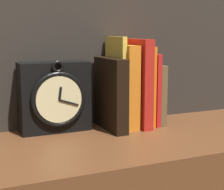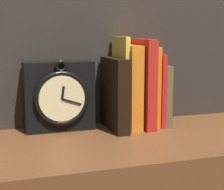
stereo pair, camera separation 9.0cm
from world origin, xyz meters
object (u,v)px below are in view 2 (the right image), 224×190
(clock, at_px, (59,96))
(book_slot6_brown, at_px, (160,95))
(book_slot2_orange, at_px, (129,87))
(book_slot5_red, at_px, (156,89))
(book_slot3_red, at_px, (143,83))
(book_slot4_orange, at_px, (150,86))
(book_slot0_black, at_px, (115,94))
(book_slot1_yellow, at_px, (121,82))

(clock, xyz_separation_m, book_slot6_brown, (0.29, -0.02, -0.01))
(book_slot2_orange, xyz_separation_m, book_slot5_red, (0.08, 0.01, -0.01))
(book_slot3_red, bearing_deg, book_slot2_orange, 170.66)
(book_slot2_orange, distance_m, book_slot3_red, 0.04)
(clock, bearing_deg, book_slot2_orange, -7.56)
(book_slot4_orange, relative_size, book_slot5_red, 1.10)
(book_slot2_orange, bearing_deg, book_slot4_orange, 6.48)
(book_slot0_black, distance_m, book_slot6_brown, 0.15)
(book_slot1_yellow, bearing_deg, book_slot2_orange, -15.23)
(book_slot1_yellow, xyz_separation_m, book_slot2_orange, (0.02, -0.01, -0.01))
(book_slot2_orange, relative_size, book_slot6_brown, 1.33)
(clock, distance_m, book_slot4_orange, 0.26)
(book_slot0_black, height_order, book_slot3_red, book_slot3_red)
(book_slot0_black, xyz_separation_m, book_slot1_yellow, (0.02, 0.02, 0.03))
(book_slot1_yellow, distance_m, book_slot2_orange, 0.03)
(book_slot4_orange, bearing_deg, book_slot6_brown, -4.36)
(book_slot4_orange, bearing_deg, book_slot5_red, -7.71)
(clock, height_order, book_slot0_black, book_slot0_black)
(book_slot2_orange, distance_m, book_slot5_red, 0.08)
(clock, distance_m, book_slot0_black, 0.15)
(clock, height_order, book_slot5_red, book_slot5_red)
(book_slot6_brown, bearing_deg, book_slot0_black, -172.84)
(book_slot4_orange, height_order, book_slot5_red, book_slot4_orange)
(book_slot1_yellow, xyz_separation_m, book_slot4_orange, (0.09, 0.00, -0.01))
(book_slot5_red, bearing_deg, book_slot2_orange, -176.43)
(clock, distance_m, book_slot6_brown, 0.29)
(book_slot0_black, relative_size, book_slot5_red, 0.96)
(book_slot3_red, xyz_separation_m, book_slot6_brown, (0.06, 0.01, -0.04))
(book_slot0_black, bearing_deg, book_slot2_orange, 15.72)
(book_slot3_red, bearing_deg, book_slot4_orange, 25.49)
(book_slot1_yellow, height_order, book_slot5_red, book_slot1_yellow)
(book_slot0_black, bearing_deg, book_slot6_brown, 7.16)
(book_slot2_orange, height_order, book_slot3_red, book_slot3_red)
(book_slot0_black, distance_m, book_slot4_orange, 0.12)
(book_slot6_brown, bearing_deg, book_slot5_red, 179.30)
(book_slot0_black, relative_size, book_slot2_orange, 0.85)
(book_slot0_black, bearing_deg, clock, 164.99)
(book_slot2_orange, bearing_deg, book_slot1_yellow, 164.77)
(book_slot0_black, bearing_deg, book_slot3_red, 4.89)
(book_slot3_red, bearing_deg, book_slot6_brown, 10.27)
(book_slot2_orange, height_order, book_slot5_red, book_slot2_orange)
(book_slot0_black, relative_size, book_slot3_red, 0.80)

